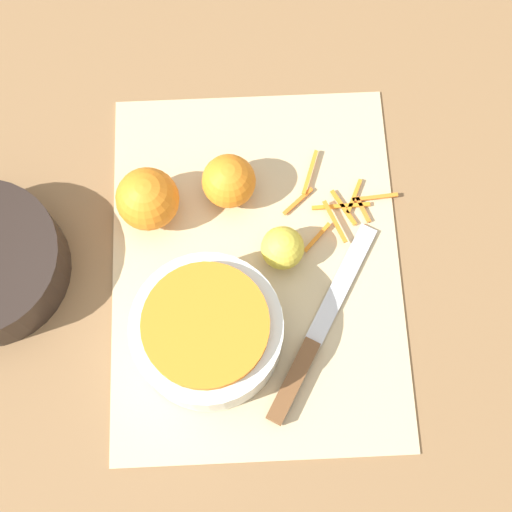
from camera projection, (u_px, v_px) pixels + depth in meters
ground_plane at (256, 265)px, 0.89m from camera, size 4.00×4.00×0.00m
cutting_board at (256, 264)px, 0.89m from camera, size 0.48×0.36×0.01m
bowl_speckled at (208, 331)px, 0.82m from camera, size 0.17×0.17×0.08m
knife at (306, 356)px, 0.85m from camera, size 0.25×0.15×0.02m
orange_left at (229, 181)px, 0.89m from camera, size 0.07×0.07×0.07m
orange_right at (148, 199)px, 0.87m from camera, size 0.08×0.08×0.08m
lemon at (283, 248)px, 0.87m from camera, size 0.05×0.05×0.05m
peel_pile at (337, 204)px, 0.91m from camera, size 0.14×0.15×0.01m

